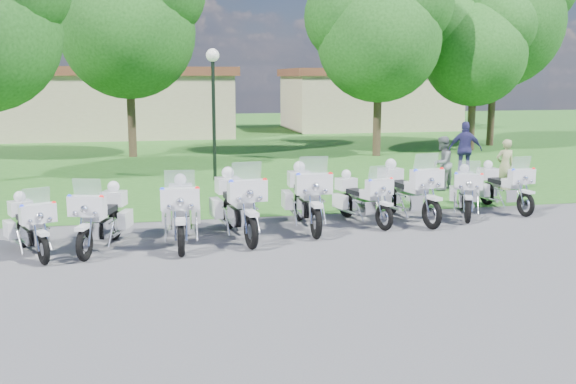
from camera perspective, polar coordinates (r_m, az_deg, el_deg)
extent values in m
plane|color=#55555A|center=(13.57, 4.02, -4.71)|extent=(100.00, 100.00, 0.00)
cube|color=#2B601E|center=(39.93, -6.63, 5.04)|extent=(100.00, 48.00, 0.01)
torus|color=black|center=(12.91, -20.93, -4.77)|extent=(0.35, 0.60, 0.61)
torus|color=black|center=(14.36, -22.52, -3.42)|extent=(0.35, 0.60, 0.61)
cube|color=silver|center=(12.82, -20.99, -3.42)|extent=(0.31, 0.43, 0.06)
cube|color=silver|center=(12.96, -21.35, -1.79)|extent=(0.68, 0.46, 0.36)
cube|color=silver|center=(12.96, -21.50, -0.37)|extent=(0.51, 0.31, 0.34)
sphere|color=red|center=(12.95, -20.10, -0.94)|extent=(0.08, 0.08, 0.08)
sphere|color=#1426E5|center=(12.81, -22.58, -1.22)|extent=(0.08, 0.08, 0.08)
cube|color=silver|center=(13.62, -21.82, -3.60)|extent=(0.49, 0.59, 0.31)
cube|color=silver|center=(13.35, -21.68, -2.47)|extent=(0.45, 0.55, 0.20)
cube|color=black|center=(13.82, -22.17, -2.17)|extent=(0.51, 0.64, 0.11)
cube|color=silver|center=(14.26, -21.38, -2.80)|extent=(0.34, 0.50, 0.33)
cube|color=silver|center=(14.14, -23.50, -3.05)|extent=(0.34, 0.50, 0.33)
cube|color=silver|center=(14.28, -22.69, -1.31)|extent=(0.54, 0.51, 0.29)
sphere|color=silver|center=(14.24, -22.76, -0.38)|extent=(0.24, 0.24, 0.24)
torus|color=black|center=(12.90, -17.64, -4.47)|extent=(0.31, 0.67, 0.66)
torus|color=black|center=(14.41, -15.14, -2.84)|extent=(0.31, 0.67, 0.66)
cube|color=silver|center=(12.80, -17.75, -3.00)|extent=(0.29, 0.46, 0.07)
cube|color=silver|center=(12.95, -17.43, -1.19)|extent=(0.75, 0.43, 0.39)
cube|color=silver|center=(12.95, -17.41, 0.36)|extent=(0.56, 0.27, 0.37)
sphere|color=red|center=(12.75, -16.26, -0.45)|extent=(0.09, 0.09, 0.09)
sphere|color=#1426E5|center=(12.99, -18.85, -0.40)|extent=(0.09, 0.09, 0.09)
cube|color=silver|center=(13.64, -16.31, -3.11)|extent=(0.48, 0.62, 0.33)
cube|color=silver|center=(13.36, -16.74, -1.90)|extent=(0.45, 0.58, 0.22)
cube|color=black|center=(13.85, -15.95, -1.53)|extent=(0.49, 0.68, 0.12)
cube|color=silver|center=(14.15, -14.25, -2.34)|extent=(0.31, 0.54, 0.35)
cube|color=silver|center=(14.35, -16.48, -2.28)|extent=(0.31, 0.54, 0.35)
cube|color=silver|center=(14.33, -15.21, -0.55)|extent=(0.56, 0.51, 0.31)
sphere|color=silver|center=(14.28, -15.26, 0.46)|extent=(0.26, 0.26, 0.26)
torus|color=black|center=(12.77, -9.48, -4.16)|extent=(0.17, 0.71, 0.71)
torus|color=black|center=(14.52, -9.45, -2.43)|extent=(0.17, 0.71, 0.71)
cube|color=silver|center=(12.66, -9.53, -2.55)|extent=(0.21, 0.47, 0.07)
cube|color=silver|center=(12.84, -9.57, -0.59)|extent=(0.77, 0.29, 0.42)
cube|color=silver|center=(12.84, -9.62, 1.08)|extent=(0.60, 0.16, 0.40)
sphere|color=red|center=(12.75, -8.08, 0.28)|extent=(0.10, 0.10, 0.10)
sphere|color=#1426E5|center=(12.75, -11.12, 0.20)|extent=(0.10, 0.10, 0.10)
cube|color=silver|center=(13.63, -9.48, -2.70)|extent=(0.39, 0.61, 0.36)
cube|color=silver|center=(13.31, -9.53, -1.38)|extent=(0.36, 0.57, 0.23)
cube|color=black|center=(13.87, -9.51, -1.00)|extent=(0.39, 0.67, 0.13)
cube|color=silver|center=(14.33, -8.20, -1.83)|extent=(0.22, 0.56, 0.38)
cube|color=silver|center=(14.33, -10.74, -1.90)|extent=(0.22, 0.56, 0.38)
cube|color=silver|center=(14.43, -9.52, 0.02)|extent=(0.53, 0.45, 0.34)
sphere|color=silver|center=(14.39, -9.55, 1.10)|extent=(0.28, 0.28, 0.28)
torus|color=black|center=(13.16, -3.29, -3.53)|extent=(0.24, 0.76, 0.75)
torus|color=black|center=(14.94, -5.28, -1.90)|extent=(0.24, 0.76, 0.75)
cube|color=silver|center=(13.05, -3.28, -1.88)|extent=(0.26, 0.51, 0.08)
cube|color=silver|center=(13.23, -3.63, 0.10)|extent=(0.83, 0.37, 0.45)
cube|color=silver|center=(13.24, -3.73, 1.81)|extent=(0.64, 0.21, 0.42)
sphere|color=red|center=(13.24, -2.08, 1.04)|extent=(0.10, 0.10, 0.10)
sphere|color=#1426E5|center=(13.05, -5.07, 0.88)|extent=(0.10, 0.10, 0.10)
cube|color=silver|center=(14.04, -4.38, -2.11)|extent=(0.45, 0.67, 0.38)
cube|color=silver|center=(13.71, -4.12, -0.74)|extent=(0.43, 0.62, 0.25)
cube|color=black|center=(14.28, -4.74, -0.40)|extent=(0.46, 0.73, 0.13)
cube|color=silver|center=(14.83, -3.88, -1.23)|extent=(0.27, 0.60, 0.40)
cube|color=silver|center=(14.67, -6.40, -1.39)|extent=(0.27, 0.60, 0.40)
cube|color=silver|center=(14.85, -5.35, 0.60)|extent=(0.59, 0.51, 0.36)
sphere|color=silver|center=(14.81, -5.37, 1.71)|extent=(0.29, 0.29, 0.29)
torus|color=black|center=(13.98, 2.51, -2.70)|extent=(0.17, 0.75, 0.75)
torus|color=black|center=(15.80, 1.02, -1.20)|extent=(0.17, 0.75, 0.75)
cube|color=silver|center=(13.88, 2.54, -1.14)|extent=(0.22, 0.50, 0.08)
cube|color=silver|center=(14.07, 2.31, 0.73)|extent=(0.81, 0.29, 0.45)
cube|color=silver|center=(14.08, 2.26, 2.35)|extent=(0.63, 0.16, 0.42)
sphere|color=red|center=(14.05, 3.80, 1.58)|extent=(0.10, 0.10, 0.10)
sphere|color=#1426E5|center=(13.90, 0.93, 1.51)|extent=(0.10, 0.10, 0.10)
cube|color=silver|center=(14.88, 1.71, -1.38)|extent=(0.40, 0.64, 0.38)
cube|color=silver|center=(14.55, 1.93, -0.08)|extent=(0.38, 0.59, 0.25)
cube|color=black|center=(15.14, 1.46, 0.24)|extent=(0.40, 0.71, 0.13)
cube|color=silver|center=(15.67, 2.35, -0.59)|extent=(0.22, 0.59, 0.40)
cube|color=silver|center=(15.54, -0.07, -0.67)|extent=(0.22, 0.59, 0.40)
cube|color=silver|center=(15.72, 1.01, 1.19)|extent=(0.55, 0.47, 0.36)
sphere|color=silver|center=(15.67, 1.01, 2.24)|extent=(0.29, 0.29, 0.29)
torus|color=black|center=(14.92, 8.55, -2.23)|extent=(0.29, 0.63, 0.62)
torus|color=black|center=(16.18, 5.21, -1.20)|extent=(0.29, 0.63, 0.62)
cube|color=silver|center=(14.84, 8.63, -1.02)|extent=(0.28, 0.44, 0.07)
cube|color=silver|center=(14.96, 8.13, 0.42)|extent=(0.70, 0.40, 0.37)
cube|color=silver|center=(14.96, 8.03, 1.68)|extent=(0.53, 0.25, 0.35)
sphere|color=red|center=(15.07, 9.18, 1.14)|extent=(0.08, 0.08, 0.08)
sphere|color=#1426E5|center=(14.72, 7.34, 0.98)|extent=(0.08, 0.08, 0.08)
cube|color=silver|center=(15.54, 6.78, -1.28)|extent=(0.45, 0.59, 0.32)
cube|color=silver|center=(15.30, 7.28, -0.23)|extent=(0.42, 0.55, 0.20)
cube|color=black|center=(15.71, 6.22, -0.01)|extent=(0.47, 0.64, 0.11)
cube|color=silver|center=(16.19, 6.31, -0.64)|extent=(0.30, 0.51, 0.33)
cube|color=silver|center=(15.89, 4.66, -0.82)|extent=(0.30, 0.51, 0.33)
cube|color=silver|center=(16.11, 5.19, 0.73)|extent=(0.53, 0.48, 0.30)
sphere|color=silver|center=(16.07, 5.20, 1.58)|extent=(0.24, 0.24, 0.24)
torus|color=black|center=(15.23, 12.66, -1.90)|extent=(0.27, 0.75, 0.73)
torus|color=black|center=(16.77, 9.09, -0.70)|extent=(0.27, 0.75, 0.73)
cube|color=silver|center=(15.14, 12.77, -0.50)|extent=(0.28, 0.51, 0.08)
cube|color=silver|center=(15.29, 12.25, 1.17)|extent=(0.82, 0.39, 0.44)
cube|color=silver|center=(15.30, 12.16, 2.62)|extent=(0.63, 0.24, 0.41)
sphere|color=red|center=(15.41, 13.50, 1.97)|extent=(0.10, 0.10, 0.10)
sphere|color=#1426E5|center=(15.02, 11.30, 1.84)|extent=(0.10, 0.10, 0.10)
cube|color=silver|center=(15.98, 10.77, -0.80)|extent=(0.47, 0.67, 0.37)
cube|color=silver|center=(15.70, 11.32, 0.41)|extent=(0.44, 0.62, 0.24)
cube|color=black|center=(16.19, 10.19, 0.66)|extent=(0.48, 0.73, 0.13)
cube|color=silver|center=(16.76, 10.36, -0.09)|extent=(0.29, 0.60, 0.39)
cube|color=silver|center=(16.43, 8.42, -0.24)|extent=(0.29, 0.60, 0.39)
cube|color=silver|center=(16.69, 9.10, 1.51)|extent=(0.59, 0.52, 0.35)
sphere|color=silver|center=(16.65, 9.12, 2.47)|extent=(0.28, 0.28, 0.28)
torus|color=black|center=(16.08, 15.70, -1.59)|extent=(0.36, 0.63, 0.63)
torus|color=black|center=(17.65, 15.30, -0.56)|extent=(0.36, 0.63, 0.63)
cube|color=silver|center=(16.00, 15.76, -0.45)|extent=(0.32, 0.45, 0.07)
cube|color=silver|center=(16.18, 15.75, 0.91)|extent=(0.71, 0.47, 0.38)
cube|color=silver|center=(16.19, 15.79, 2.09)|extent=(0.53, 0.31, 0.35)
sphere|color=red|center=(16.12, 16.86, 1.47)|extent=(0.08, 0.08, 0.08)
sphere|color=#1426E5|center=(16.07, 14.73, 1.55)|extent=(0.08, 0.08, 0.08)
cube|color=silver|center=(16.86, 15.50, -0.66)|extent=(0.50, 0.61, 0.32)
cube|color=silver|center=(16.59, 15.61, 0.31)|extent=(0.47, 0.57, 0.21)
cube|color=black|center=(17.09, 15.48, 0.53)|extent=(0.52, 0.66, 0.11)
cube|color=silver|center=(17.51, 16.28, -0.16)|extent=(0.35, 0.52, 0.34)
cube|color=silver|center=(17.46, 14.43, -0.10)|extent=(0.35, 0.52, 0.34)
cube|color=silver|center=(17.59, 15.38, 1.23)|extent=(0.56, 0.52, 0.30)
sphere|color=silver|center=(17.55, 15.41, 2.02)|extent=(0.24, 0.24, 0.24)
torus|color=black|center=(17.29, 20.36, -1.04)|extent=(0.19, 0.65, 0.64)
torus|color=black|center=(18.56, 17.28, -0.14)|extent=(0.19, 0.65, 0.64)
cube|color=silver|center=(17.22, 20.47, 0.04)|extent=(0.22, 0.43, 0.07)
cube|color=silver|center=(17.35, 20.05, 1.31)|extent=(0.70, 0.30, 0.38)
cube|color=silver|center=(17.35, 20.00, 2.42)|extent=(0.54, 0.17, 0.36)
sphere|color=red|center=(17.47, 20.99, 1.90)|extent=(0.09, 0.09, 0.09)
sphere|color=#1426E5|center=(17.10, 19.40, 1.84)|extent=(0.09, 0.09, 0.09)
cube|color=silver|center=(17.91, 18.75, -0.20)|extent=(0.38, 0.56, 0.32)
cube|color=silver|center=(17.68, 19.25, 0.73)|extent=(0.36, 0.52, 0.21)
cube|color=black|center=(18.09, 18.27, 0.92)|extent=(0.39, 0.62, 0.11)
cube|color=silver|center=(18.59, 18.28, 0.33)|extent=(0.22, 0.51, 0.34)
cube|color=silver|center=(18.26, 16.84, 0.23)|extent=(0.22, 0.51, 0.34)
cube|color=silver|center=(18.50, 17.32, 1.58)|extent=(0.49, 0.43, 0.30)
sphere|color=silver|center=(18.46, 17.36, 2.34)|extent=(0.25, 0.25, 0.25)
cylinder|color=black|center=(21.95, -6.60, 6.28)|extent=(0.12, 0.12, 4.06)
sphere|color=white|center=(21.91, -6.72, 11.99)|extent=(0.44, 0.44, 0.44)
cylinder|color=#38281C|center=(29.37, -13.76, 6.94)|extent=(0.36, 0.36, 4.00)
sphere|color=#194814|center=(29.40, -14.05, 13.69)|extent=(5.82, 5.82, 5.82)
sphere|color=#194814|center=(30.01, -16.63, 15.58)|extent=(4.37, 4.37, 4.37)
cylinder|color=#38281C|center=(29.18, 7.94, 6.86)|extent=(0.36, 0.36, 3.74)
sphere|color=#194814|center=(29.18, 8.10, 13.21)|extent=(5.44, 5.44, 5.44)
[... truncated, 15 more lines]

